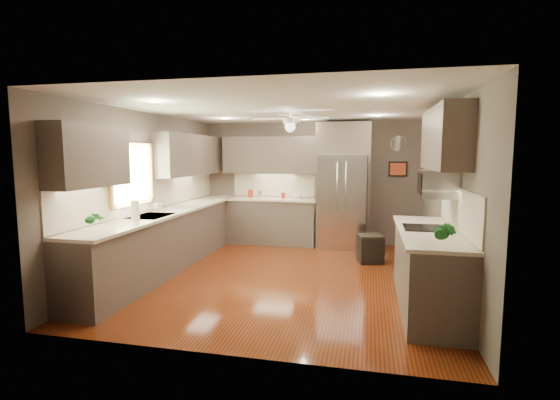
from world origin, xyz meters
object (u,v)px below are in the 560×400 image
at_px(canister_d, 283,195).
at_px(microwave, 437,184).
at_px(paper_towel, 135,210).
at_px(soap_bottle, 158,206).
at_px(bowl, 297,197).
at_px(canister_a, 250,194).
at_px(potted_plant_left, 92,219).
at_px(refrigerator, 343,188).
at_px(potted_plant_right, 445,232).
at_px(stool, 370,248).
at_px(canister_b, 260,194).

xyz_separation_m(canister_d, microwave, (2.54, -2.78, 0.48)).
bearing_deg(paper_towel, canister_d, 65.85).
height_order(soap_bottle, bowl, soap_bottle).
distance_m(canister_a, potted_plant_left, 4.08).
relative_size(refrigerator, microwave, 4.45).
height_order(canister_d, refrigerator, refrigerator).
bearing_deg(potted_plant_left, potted_plant_right, -0.45).
height_order(refrigerator, microwave, refrigerator).
distance_m(canister_a, refrigerator, 1.93).
bearing_deg(soap_bottle, refrigerator, 37.92).
bearing_deg(microwave, stool, 115.31).
bearing_deg(microwave, canister_b, 137.53).
relative_size(canister_b, bowl, 0.66).
relative_size(potted_plant_right, refrigerator, 0.13).
height_order(microwave, stool, microwave).
distance_m(canister_d, microwave, 3.80).
relative_size(canister_a, soap_bottle, 0.98).
xyz_separation_m(canister_d, potted_plant_right, (2.44, -4.03, 0.10)).
xyz_separation_m(canister_d, soap_bottle, (-1.57, -2.25, 0.03)).
relative_size(canister_d, potted_plant_right, 0.36).
xyz_separation_m(canister_b, refrigerator, (1.72, -0.08, 0.18)).
bearing_deg(potted_plant_left, canister_d, 70.23).
bearing_deg(canister_d, potted_plant_right, -58.79).
bearing_deg(canister_b, stool, -26.68).
height_order(soap_bottle, potted_plant_left, potted_plant_left).
relative_size(soap_bottle, microwave, 0.31).
relative_size(canister_b, potted_plant_right, 0.43).
xyz_separation_m(canister_a, bowl, (1.00, -0.05, -0.05)).
relative_size(stool, paper_towel, 1.69).
xyz_separation_m(canister_d, stool, (1.76, -1.13, -0.76)).
relative_size(potted_plant_right, microwave, 0.58).
xyz_separation_m(canister_a, canister_b, (0.20, -0.01, -0.01)).
distance_m(microwave, paper_towel, 3.99).
relative_size(soap_bottle, paper_towel, 0.60).
relative_size(bowl, paper_towel, 0.73).
xyz_separation_m(potted_plant_left, stool, (3.20, 2.86, -0.86)).
distance_m(refrigerator, microwave, 3.03).
bearing_deg(canister_a, potted_plant_right, -52.14).
height_order(canister_d, bowl, canister_d).
bearing_deg(bowl, canister_d, 174.57).
bearing_deg(potted_plant_right, canister_d, 121.21).
bearing_deg(stool, refrigerator, 117.28).
relative_size(soap_bottle, refrigerator, 0.07).
distance_m(potted_plant_right, refrigerator, 4.14).
bearing_deg(paper_towel, canister_a, 77.45).
height_order(canister_a, microwave, microwave).
height_order(canister_b, potted_plant_right, potted_plant_right).
xyz_separation_m(microwave, paper_towel, (-3.95, -0.36, -0.40)).
relative_size(potted_plant_left, stool, 0.65).
bearing_deg(soap_bottle, canister_b, 64.60).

